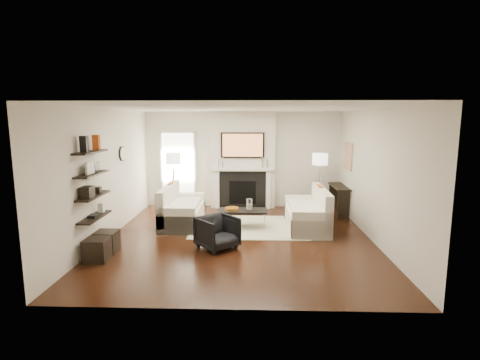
{
  "coord_description": "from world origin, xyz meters",
  "views": [
    {
      "loc": [
        0.28,
        -7.58,
        2.47
      ],
      "look_at": [
        0.0,
        0.6,
        1.15
      ],
      "focal_mm": 28.0,
      "sensor_mm": 36.0,
      "label": 1
    }
  ],
  "objects_px": {
    "armchair": "(217,231)",
    "lamp_right_shade": "(320,159)",
    "loveseat_right_base": "(306,219)",
    "ottoman_near": "(107,242)",
    "lamp_left_shade": "(173,158)",
    "loveseat_left_base": "(183,215)",
    "coffee_table": "(243,211)"
  },
  "relations": [
    {
      "from": "armchair",
      "to": "lamp_right_shade",
      "type": "xyz_separation_m",
      "value": [
        2.45,
        2.88,
        1.1
      ]
    },
    {
      "from": "armchair",
      "to": "loveseat_right_base",
      "type": "bearing_deg",
      "value": -5.85
    },
    {
      "from": "coffee_table",
      "to": "armchair",
      "type": "height_order",
      "value": "armchair"
    },
    {
      "from": "lamp_left_shade",
      "to": "lamp_right_shade",
      "type": "height_order",
      "value": "same"
    },
    {
      "from": "coffee_table",
      "to": "armchair",
      "type": "relative_size",
      "value": 1.59
    },
    {
      "from": "armchair",
      "to": "lamp_left_shade",
      "type": "bearing_deg",
      "value": 73.88
    },
    {
      "from": "coffee_table",
      "to": "lamp_right_shade",
      "type": "distance_m",
      "value": 2.68
    },
    {
      "from": "ottoman_near",
      "to": "loveseat_right_base",
      "type": "bearing_deg",
      "value": 23.07
    },
    {
      "from": "loveseat_left_base",
      "to": "coffee_table",
      "type": "bearing_deg",
      "value": -9.68
    },
    {
      "from": "loveseat_right_base",
      "to": "lamp_right_shade",
      "type": "distance_m",
      "value": 1.99
    },
    {
      "from": "coffee_table",
      "to": "ottoman_near",
      "type": "distance_m",
      "value": 3.05
    },
    {
      "from": "coffee_table",
      "to": "loveseat_left_base",
      "type": "bearing_deg",
      "value": 170.32
    },
    {
      "from": "loveseat_right_base",
      "to": "ottoman_near",
      "type": "height_order",
      "value": "loveseat_right_base"
    },
    {
      "from": "armchair",
      "to": "coffee_table",
      "type": "bearing_deg",
      "value": 29.88
    },
    {
      "from": "loveseat_left_base",
      "to": "ottoman_near",
      "type": "xyz_separation_m",
      "value": [
        -1.09,
        -1.95,
        -0.01
      ]
    },
    {
      "from": "loveseat_left_base",
      "to": "ottoman_near",
      "type": "bearing_deg",
      "value": -119.25
    },
    {
      "from": "coffee_table",
      "to": "lamp_left_shade",
      "type": "height_order",
      "value": "lamp_left_shade"
    },
    {
      "from": "lamp_left_shade",
      "to": "ottoman_near",
      "type": "distance_m",
      "value": 3.52
    },
    {
      "from": "loveseat_left_base",
      "to": "armchair",
      "type": "relative_size",
      "value": 2.61
    },
    {
      "from": "loveseat_right_base",
      "to": "lamp_left_shade",
      "type": "xyz_separation_m",
      "value": [
        -3.37,
        1.53,
        1.24
      ]
    },
    {
      "from": "loveseat_right_base",
      "to": "ottoman_near",
      "type": "distance_m",
      "value": 4.34
    },
    {
      "from": "lamp_right_shade",
      "to": "lamp_left_shade",
      "type": "bearing_deg",
      "value": 179.01
    },
    {
      "from": "loveseat_right_base",
      "to": "lamp_right_shade",
      "type": "relative_size",
      "value": 4.5
    },
    {
      "from": "loveseat_left_base",
      "to": "lamp_left_shade",
      "type": "height_order",
      "value": "lamp_left_shade"
    },
    {
      "from": "armchair",
      "to": "ottoman_near",
      "type": "xyz_separation_m",
      "value": [
        -2.07,
        -0.28,
        -0.15
      ]
    },
    {
      "from": "loveseat_left_base",
      "to": "lamp_right_shade",
      "type": "xyz_separation_m",
      "value": [
        3.43,
        1.21,
        1.24
      ]
    },
    {
      "from": "loveseat_right_base",
      "to": "lamp_left_shade",
      "type": "distance_m",
      "value": 3.9
    },
    {
      "from": "lamp_left_shade",
      "to": "loveseat_left_base",
      "type": "bearing_deg",
      "value": -69.89
    },
    {
      "from": "loveseat_left_base",
      "to": "lamp_left_shade",
      "type": "xyz_separation_m",
      "value": [
        -0.47,
        1.28,
        1.24
      ]
    },
    {
      "from": "ottoman_near",
      "to": "lamp_right_shade",
      "type": "bearing_deg",
      "value": 34.96
    },
    {
      "from": "armchair",
      "to": "lamp_right_shade",
      "type": "bearing_deg",
      "value": 7.29
    },
    {
      "from": "armchair",
      "to": "lamp_left_shade",
      "type": "relative_size",
      "value": 1.73
    }
  ]
}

